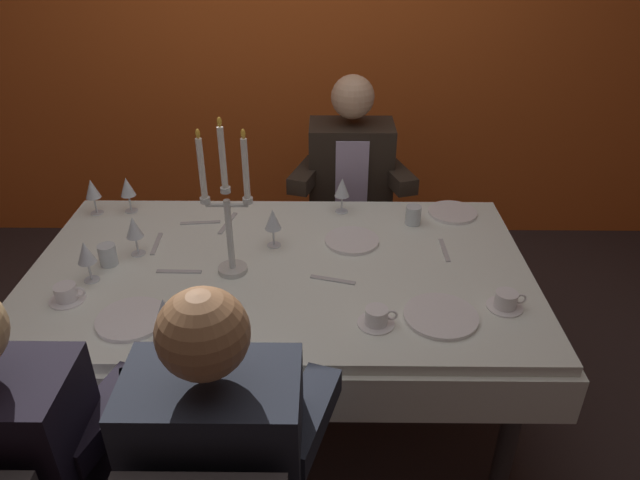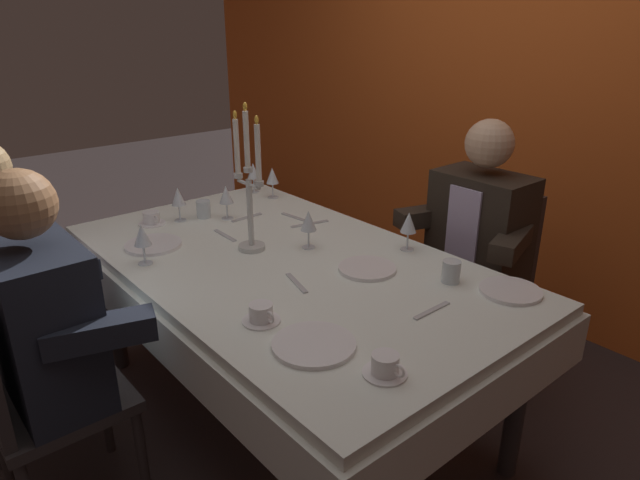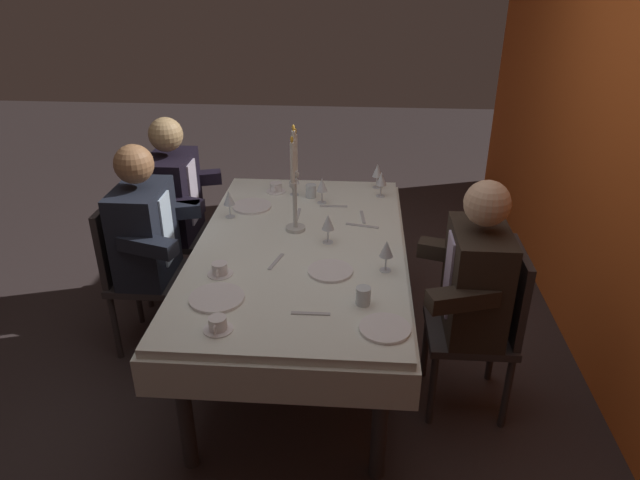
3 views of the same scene
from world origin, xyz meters
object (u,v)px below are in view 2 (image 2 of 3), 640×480
at_px(wine_glass_5, 178,197).
at_px(wine_glass_6, 272,177).
at_px(coffee_cup_1, 385,366).
at_px(water_tumbler_0, 204,209).
at_px(wine_glass_0, 308,222).
at_px(seated_diner_0, 2,270).
at_px(candelabra, 249,192).
at_px(water_tumbler_1, 451,272).
at_px(wine_glass_2, 142,236).
at_px(seated_diner_2, 480,230).
at_px(dinner_plate_2, 153,245).
at_px(dining_table, 286,286).
at_px(dinner_plate_0, 314,344).
at_px(seated_diner_1, 43,325).
at_px(dinner_plate_3, 367,268).
at_px(coffee_cup_2, 261,314).
at_px(wine_glass_4, 226,196).
at_px(wine_glass_1, 253,171).
at_px(wine_glass_3, 409,224).
at_px(coffee_cup_0, 152,219).
at_px(dinner_plate_1, 510,291).

height_order(wine_glass_5, wine_glass_6, same).
bearing_deg(coffee_cup_1, water_tumbler_0, 169.85).
xyz_separation_m(wine_glass_0, seated_diner_0, (-0.60, -1.04, -0.12)).
relative_size(candelabra, water_tumbler_1, 7.30).
height_order(wine_glass_2, seated_diner_2, seated_diner_2).
bearing_deg(dinner_plate_2, dining_table, 35.90).
distance_m(dinner_plate_0, wine_glass_6, 1.48).
relative_size(water_tumbler_1, seated_diner_1, 0.07).
bearing_deg(water_tumbler_0, seated_diner_1, -57.68).
bearing_deg(dinner_plate_3, candelabra, -154.14).
bearing_deg(coffee_cup_2, dining_table, 134.52).
xyz_separation_m(wine_glass_0, wine_glass_6, (-0.67, 0.29, 0.00)).
bearing_deg(dinner_plate_2, wine_glass_4, 102.95).
relative_size(wine_glass_0, wine_glass_1, 1.00).
height_order(candelabra, wine_glass_1, candelabra).
xyz_separation_m(candelabra, dinner_plate_0, (0.74, -0.27, -0.24)).
height_order(wine_glass_5, coffee_cup_1, wine_glass_5).
bearing_deg(dinner_plate_3, dinner_plate_2, -145.27).
height_order(wine_glass_1, wine_glass_2, same).
height_order(wine_glass_3, wine_glass_6, same).
bearing_deg(wine_glass_3, wine_glass_0, -133.22).
bearing_deg(coffee_cup_0, dining_table, 17.45).
bearing_deg(seated_diner_1, dinner_plate_2, 124.62).
height_order(dinner_plate_3, wine_glass_4, wine_glass_4).
distance_m(wine_glass_5, water_tumbler_1, 1.32).
height_order(dinner_plate_3, seated_diner_1, seated_diner_1).
height_order(wine_glass_0, water_tumbler_1, wine_glass_0).
bearing_deg(seated_diner_1, wine_glass_5, 127.24).
relative_size(wine_glass_0, seated_diner_0, 0.13).
relative_size(wine_glass_0, wine_glass_3, 1.00).
xyz_separation_m(dinner_plate_1, coffee_cup_1, (0.05, -0.69, 0.02)).
bearing_deg(water_tumbler_0, wine_glass_0, 13.13).
distance_m(dinner_plate_1, coffee_cup_1, 0.69).
bearing_deg(wine_glass_4, wine_glass_1, 129.47).
height_order(dinner_plate_1, seated_diner_2, seated_diner_2).
relative_size(dining_table, wine_glass_5, 11.83).
bearing_deg(dinner_plate_1, coffee_cup_0, -155.72).
bearing_deg(wine_glass_5, dinner_plate_1, 20.65).
height_order(wine_glass_2, seated_diner_1, seated_diner_1).
bearing_deg(seated_diner_2, seated_diner_1, -102.55).
bearing_deg(wine_glass_6, dinner_plate_1, -0.46).
bearing_deg(wine_glass_1, wine_glass_0, -18.52).
distance_m(dining_table, coffee_cup_1, 0.84).
xyz_separation_m(wine_glass_0, wine_glass_4, (-0.53, -0.07, 0.00)).
relative_size(wine_glass_1, water_tumbler_0, 1.97).
bearing_deg(coffee_cup_2, wine_glass_0, 127.13).
bearing_deg(wine_glass_6, wine_glass_0, -23.87).
bearing_deg(wine_glass_1, seated_diner_0, -80.68).
relative_size(dinner_plate_0, dinner_plate_2, 1.06).
relative_size(wine_glass_2, wine_glass_6, 1.00).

